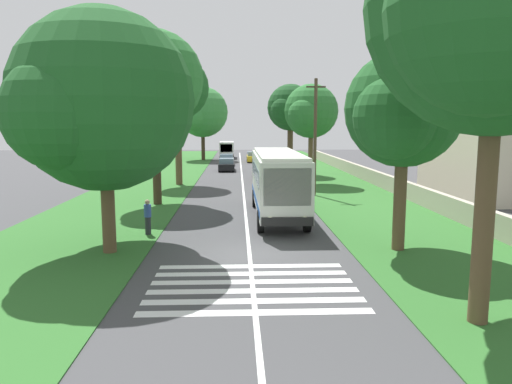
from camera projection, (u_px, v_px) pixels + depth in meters
The scene contains 23 objects.
ground at pixel (250, 255), 19.81m from camera, with size 160.00×160.00×0.00m, color #424244.
grass_verge_left at pixel (129, 199), 34.33m from camera, with size 120.00×8.00×0.04m, color #2D6628.
grass_verge_right at pixel (357, 198), 34.96m from camera, with size 120.00×8.00×0.04m, color #2D6628.
centre_line at pixel (244, 198), 34.65m from camera, with size 110.00×0.16×0.01m, color silver.
coach_bus at pixel (277, 180), 27.50m from camera, with size 11.16×2.62×3.73m.
zebra_crossing at pixel (253, 286), 15.95m from camera, with size 4.95×6.80×0.01m.
trailing_car_0 at pixel (262, 174), 45.32m from camera, with size 4.30×1.78×1.43m.
trailing_car_1 at pixel (227, 165), 54.89m from camera, with size 4.30×1.78×1.43m.
trailing_car_2 at pixel (227, 160), 62.47m from camera, with size 4.30×1.78×1.43m.
trailing_car_3 at pixel (253, 157), 67.59m from camera, with size 4.30×1.78×1.43m.
trailing_minibus_0 at pixel (227, 148), 75.24m from camera, with size 6.00×2.14×2.53m.
roadside_tree_left_0 at pixel (201, 113), 70.18m from camera, with size 8.33×7.31×10.59m.
roadside_tree_left_1 at pixel (153, 82), 31.10m from camera, with size 7.30×6.32×11.24m.
roadside_tree_left_2 at pixel (102, 106), 19.50m from camera, with size 8.59×7.24×9.81m.
roadside_tree_left_3 at pixel (176, 90), 41.22m from camera, with size 6.31×5.42×11.02m.
roadside_tree_right_0 at pixel (400, 113), 19.73m from camera, with size 5.90×4.79×8.28m.
roadside_tree_right_1 at pixel (489, 13), 11.91m from camera, with size 8.12×6.54×11.45m.
roadside_tree_right_2 at pixel (310, 113), 42.07m from camera, with size 5.63×4.68×8.70m.
roadside_tree_right_3 at pixel (289, 109), 50.25m from camera, with size 5.83×4.80×9.34m.
utility_pole at pixel (315, 136), 35.35m from camera, with size 0.24×1.40×8.51m.
roadside_wall at pixel (383, 181), 39.96m from camera, with size 70.00×0.40×1.20m, color #B2A893.
roadside_building at pixel (503, 144), 35.76m from camera, with size 12.64×8.66×7.52m.
pedestrian at pixel (148, 217), 23.15m from camera, with size 0.34×0.34×1.69m.
Camera 1 is at (-19.25, 0.49, 5.32)m, focal length 33.95 mm.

